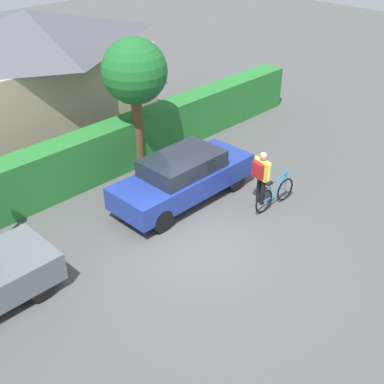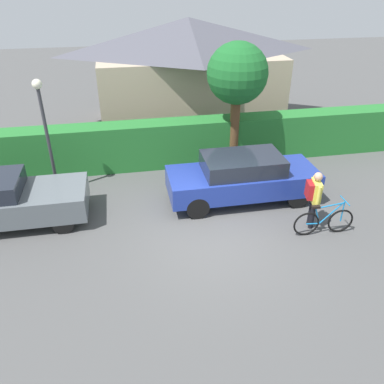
{
  "view_description": "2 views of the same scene",
  "coord_description": "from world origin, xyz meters",
  "px_view_note": "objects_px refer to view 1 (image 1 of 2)",
  "views": [
    {
      "loc": [
        -7.62,
        -7.35,
        8.02
      ],
      "look_at": [
        0.36,
        0.54,
        1.18
      ],
      "focal_mm": 47.32,
      "sensor_mm": 36.0,
      "label": 1
    },
    {
      "loc": [
        -2.15,
        -8.04,
        6.24
      ],
      "look_at": [
        -0.38,
        1.25,
        0.74
      ],
      "focal_mm": 36.36,
      "sensor_mm": 36.0,
      "label": 2
    }
  ],
  "objects_px": {
    "parked_car_far": "(183,177)",
    "person_rider": "(261,173)",
    "tree_kerbside": "(134,73)",
    "bicycle": "(275,194)"
  },
  "relations": [
    {
      "from": "parked_car_far",
      "to": "person_rider",
      "type": "bearing_deg",
      "value": -50.11
    },
    {
      "from": "parked_car_far",
      "to": "tree_kerbside",
      "type": "relative_size",
      "value": 1.05
    },
    {
      "from": "parked_car_far",
      "to": "bicycle",
      "type": "height_order",
      "value": "parked_car_far"
    },
    {
      "from": "bicycle",
      "to": "person_rider",
      "type": "relative_size",
      "value": 1.01
    },
    {
      "from": "bicycle",
      "to": "parked_car_far",
      "type": "bearing_deg",
      "value": 127.59
    },
    {
      "from": "person_rider",
      "to": "tree_kerbside",
      "type": "distance_m",
      "value": 4.85
    },
    {
      "from": "parked_car_far",
      "to": "bicycle",
      "type": "distance_m",
      "value": 2.7
    },
    {
      "from": "parked_car_far",
      "to": "person_rider",
      "type": "xyz_separation_m",
      "value": [
        1.43,
        -1.71,
        0.23
      ]
    },
    {
      "from": "bicycle",
      "to": "tree_kerbside",
      "type": "height_order",
      "value": "tree_kerbside"
    },
    {
      "from": "bicycle",
      "to": "person_rider",
      "type": "distance_m",
      "value": 0.76
    }
  ]
}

